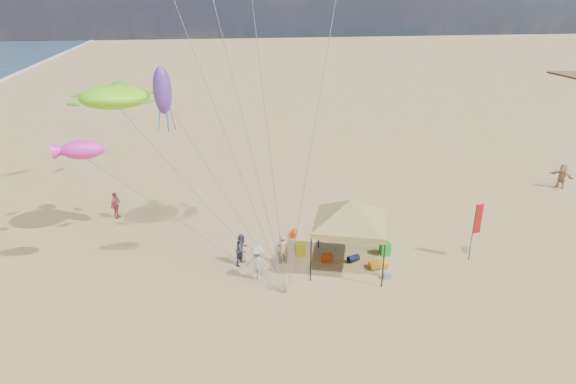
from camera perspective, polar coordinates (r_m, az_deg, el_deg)
name	(u,v)px	position (r m, az deg, el deg)	size (l,w,h in m)	color
ground	(299,299)	(22.86, 1.28, -12.15)	(280.00, 280.00, 0.00)	tan
canopy_tent	(351,202)	(23.95, 7.23, -1.19)	(6.41, 6.41, 4.19)	black
feather_flag	(477,223)	(26.65, 20.83, -3.32)	(0.47, 0.13, 3.15)	black
cooler_red	(327,258)	(25.74, 4.51, -7.52)	(0.54, 0.38, 0.38)	#CE4810
cooler_blue	(373,229)	(29.02, 9.69, -4.21)	(0.54, 0.38, 0.38)	#1336A2
bag_navy	(353,258)	(25.82, 7.50, -7.57)	(0.36, 0.36, 0.60)	black
bag_orange	(294,233)	(28.12, 0.67, -4.78)	(0.36, 0.36, 0.60)	red
chair_green	(385,249)	(26.67, 11.07, -6.39)	(0.50, 0.50, 0.70)	#1B9523
chair_yellow	(300,249)	(26.14, 1.40, -6.56)	(0.50, 0.50, 0.70)	gold
crate_grey	(387,276)	(24.72, 11.25, -9.39)	(0.34, 0.30, 0.28)	slate
beach_cart	(378,264)	(25.46, 10.32, -8.17)	(0.90, 0.50, 0.24)	orange
person_near_a	(283,249)	(25.16, -0.62, -6.58)	(0.59, 0.39, 1.61)	tan
person_near_b	(242,249)	(25.20, -5.27, -6.57)	(0.81, 0.63, 1.66)	#3B3E51
person_near_c	(257,263)	(23.88, -3.56, -8.10)	(1.13, 0.65, 1.76)	beige
person_far_a	(116,205)	(31.88, -19.15, -1.43)	(0.99, 0.41, 1.69)	#B2444C
person_far_c	(562,176)	(39.74, 28.90, 1.60)	(1.63, 0.52, 1.76)	tan
turtle_kite	(114,97)	(26.40, -19.32, 10.23)	(3.41, 2.73, 1.14)	#83FF15
fish_kite	(82,150)	(23.74, -22.53, 4.48)	(1.89, 0.94, 0.84)	#FF2DC7
squid_kite	(162,90)	(25.87, -14.22, 11.26)	(0.92, 0.92, 2.38)	#6235AB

